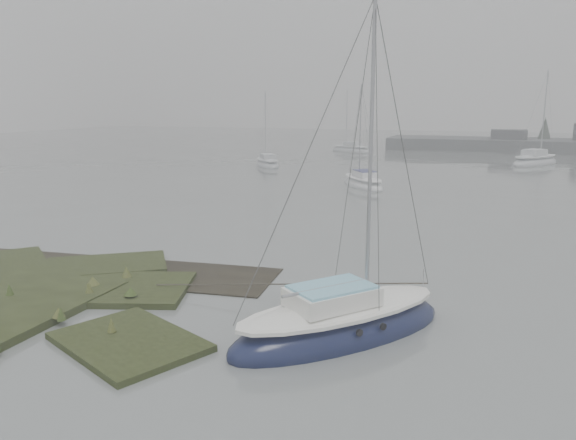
{
  "coord_description": "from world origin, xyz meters",
  "views": [
    {
      "loc": [
        8.19,
        -10.79,
        5.57
      ],
      "look_at": [
        2.05,
        6.2,
        1.8
      ],
      "focal_mm": 35.0,
      "sensor_mm": 36.0,
      "label": 1
    }
  ],
  "objects": [
    {
      "name": "sailboat_far_a",
      "position": [
        -10.74,
        36.13,
        0.22
      ],
      "size": [
        4.32,
        5.1,
        7.17
      ],
      "rotation": [
        0.0,
        0.0,
        0.62
      ],
      "color": "#A8ACB2",
      "rests_on": "ground"
    },
    {
      "name": "sailboat_main",
      "position": [
        5.02,
        1.69,
        0.27
      ],
      "size": [
        5.39,
        5.94,
        8.55
      ],
      "rotation": [
        0.0,
        0.0,
        -0.69
      ],
      "color": "#121734",
      "rests_on": "ground"
    },
    {
      "name": "sailboat_far_b",
      "position": [
        12.07,
        45.77,
        0.29
      ],
      "size": [
        5.36,
        6.62,
        9.2
      ],
      "rotation": [
        0.0,
        0.0,
        -0.58
      ],
      "color": "silver",
      "rests_on": "ground"
    },
    {
      "name": "sailboat_far_c",
      "position": [
        -7.26,
        53.56,
        0.24
      ],
      "size": [
        5.66,
        3.97,
        7.66
      ],
      "rotation": [
        0.0,
        0.0,
        1.12
      ],
      "color": "silver",
      "rests_on": "ground"
    },
    {
      "name": "sailboat_white",
      "position": [
        0.14,
        26.47,
        0.23
      ],
      "size": [
        4.47,
        5.23,
        7.37
      ],
      "rotation": [
        0.0,
        0.0,
        0.63
      ],
      "color": "silver",
      "rests_on": "ground"
    },
    {
      "name": "ground",
      "position": [
        0.0,
        30.0,
        0.0
      ],
      "size": [
        160.0,
        160.0,
        0.0
      ],
      "primitive_type": "plane",
      "color": "slate",
      "rests_on": "ground"
    }
  ]
}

